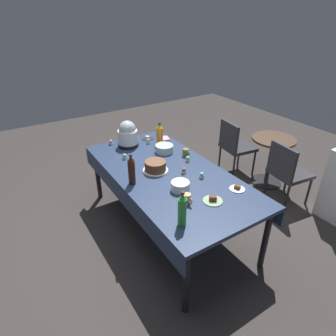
{
  "coord_description": "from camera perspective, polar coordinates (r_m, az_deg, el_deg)",
  "views": [
    {
      "loc": [
        2.28,
        -1.44,
        2.3
      ],
      "look_at": [
        0.0,
        0.0,
        0.8
      ],
      "focal_mm": 30.71,
      "sensor_mm": 36.0,
      "label": 1
    }
  ],
  "objects": [
    {
      "name": "cupcake_vanilla",
      "position": [
        3.79,
        -3.95,
        5.34
      ],
      "size": [
        0.05,
        0.05,
        0.07
      ],
      "color": "beige",
      "rests_on": "potluck_table"
    },
    {
      "name": "slow_cooker",
      "position": [
        3.69,
        -8.01,
        6.6
      ],
      "size": [
        0.26,
        0.26,
        0.34
      ],
      "color": "black",
      "rests_on": "potluck_table"
    },
    {
      "name": "dessert_plate_charcoal",
      "position": [
        3.93,
        -4.07,
        5.91
      ],
      "size": [
        0.15,
        0.15,
        0.04
      ],
      "color": "#2D2D33",
      "rests_on": "potluck_table"
    },
    {
      "name": "dessert_plate_white",
      "position": [
        2.9,
        13.56,
        -3.96
      ],
      "size": [
        0.15,
        0.15,
        0.04
      ],
      "color": "white",
      "rests_on": "potluck_table"
    },
    {
      "name": "cupcake_mint",
      "position": [
        3.41,
        -8.6,
        2.29
      ],
      "size": [
        0.05,
        0.05,
        0.07
      ],
      "color": "beige",
      "rests_on": "potluck_table"
    },
    {
      "name": "potluck_table",
      "position": [
        3.14,
        0.0,
        -1.78
      ],
      "size": [
        2.2,
        1.1,
        0.75
      ],
      "color": "navy",
      "rests_on": "ground"
    },
    {
      "name": "paper_napkin_stack",
      "position": [
        3.9,
        -0.89,
        5.81
      ],
      "size": [
        0.17,
        0.17,
        0.02
      ],
      "primitive_type": "cube",
      "rotation": [
        0.0,
        0.0,
        -0.22
      ],
      "color": "pink",
      "rests_on": "potluck_table"
    },
    {
      "name": "glass_salad_bowl",
      "position": [
        3.54,
        -0.73,
        3.89
      ],
      "size": [
        0.22,
        0.22,
        0.09
      ],
      "primitive_type": "cylinder",
      "color": "#B2C6BC",
      "rests_on": "potluck_table"
    },
    {
      "name": "dessert_plate_sage",
      "position": [
        2.68,
        8.89,
        -6.28
      ],
      "size": [
        0.18,
        0.18,
        0.06
      ],
      "color": "#8CA87F",
      "rests_on": "potluck_table"
    },
    {
      "name": "maroon_chair_right",
      "position": [
        3.98,
        22.54,
        -0.35
      ],
      "size": [
        0.49,
        0.49,
        0.85
      ],
      "color": "#333338",
      "rests_on": "ground"
    },
    {
      "name": "ceramic_snack_bowl",
      "position": [
        2.79,
        2.44,
        -3.59
      ],
      "size": [
        0.18,
        0.18,
        0.09
      ],
      "primitive_type": "cylinder",
      "color": "silver",
      "rests_on": "potluck_table"
    },
    {
      "name": "soda_bottle_orange_juice",
      "position": [
        3.72,
        -1.67,
        6.68
      ],
      "size": [
        0.08,
        0.08,
        0.29
      ],
      "color": "orange",
      "rests_on": "potluck_table"
    },
    {
      "name": "cupcake_rose",
      "position": [
        3.82,
        -11.28,
        5.02
      ],
      "size": [
        0.05,
        0.05,
        0.07
      ],
      "color": "beige",
      "rests_on": "potluck_table"
    },
    {
      "name": "maroon_chair_left",
      "position": [
        4.51,
        13.08,
        4.65
      ],
      "size": [
        0.5,
        0.5,
        0.85
      ],
      "color": "#333338",
      "rests_on": "ground"
    },
    {
      "name": "soda_bottle_cola",
      "position": [
        2.86,
        -7.25,
        -0.45
      ],
      "size": [
        0.07,
        0.07,
        0.33
      ],
      "color": "#33190F",
      "rests_on": "potluck_table"
    },
    {
      "name": "coffee_mug_tan",
      "position": [
        2.61,
        3.85,
        -6.11
      ],
      "size": [
        0.11,
        0.07,
        0.1
      ],
      "color": "tan",
      "rests_on": "potluck_table"
    },
    {
      "name": "cupcake_cocoa",
      "position": [
        3.01,
        6.7,
        -1.45
      ],
      "size": [
        0.05,
        0.05,
        0.07
      ],
      "color": "beige",
      "rests_on": "potluck_table"
    },
    {
      "name": "cupcake_berry",
      "position": [
        3.32,
        3.94,
        1.8
      ],
      "size": [
        0.05,
        0.05,
        0.07
      ],
      "color": "beige",
      "rests_on": "potluck_table"
    },
    {
      "name": "frosted_layer_cake",
      "position": [
        3.11,
        -2.52,
        0.33
      ],
      "size": [
        0.28,
        0.28,
        0.12
      ],
      "color": "silver",
      "rests_on": "potluck_table"
    },
    {
      "name": "cupcake_lemon",
      "position": [
        3.08,
        3.15,
        -0.53
      ],
      "size": [
        0.05,
        0.05,
        0.07
      ],
      "color": "beige",
      "rests_on": "potluck_table"
    },
    {
      "name": "ground",
      "position": [
        3.55,
        0.0,
        -11.37
      ],
      "size": [
        9.0,
        9.0,
        0.0
      ],
      "primitive_type": "plane",
      "color": "#383330"
    },
    {
      "name": "soda_bottle_lime_soda",
      "position": [
        2.31,
        2.83,
        -8.27
      ],
      "size": [
        0.07,
        0.07,
        0.32
      ],
      "color": "green",
      "rests_on": "potluck_table"
    },
    {
      "name": "coffee_mug_olive",
      "position": [
        3.45,
        3.56,
        3.11
      ],
      "size": [
        0.11,
        0.07,
        0.09
      ],
      "color": "olive",
      "rests_on": "potluck_table"
    },
    {
      "name": "round_cafe_table",
      "position": [
        4.37,
        19.83,
        2.89
      ],
      "size": [
        0.6,
        0.6,
        0.72
      ],
      "color": "#473323",
      "rests_on": "ground"
    }
  ]
}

